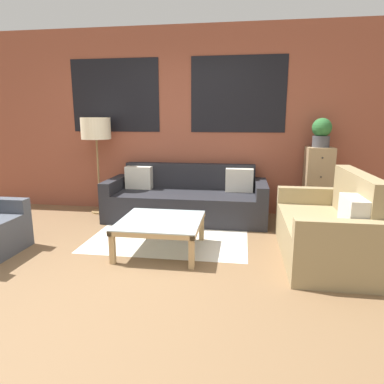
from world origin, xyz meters
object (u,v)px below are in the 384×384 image
(settee_vintage, at_px, (327,230))
(potted_plant, at_px, (322,132))
(floor_lamp, at_px, (96,131))
(coffee_table, at_px, (161,224))
(drawer_cabinet, at_px, (317,184))
(couch_dark, at_px, (187,200))

(settee_vintage, relative_size, potted_plant, 3.82)
(settee_vintage, xyz_separation_m, floor_lamp, (-3.11, 1.38, 0.96))
(settee_vintage, bearing_deg, floor_lamp, 156.06)
(coffee_table, height_order, potted_plant, potted_plant)
(floor_lamp, height_order, potted_plant, floor_lamp)
(potted_plant, bearing_deg, drawer_cabinet, -90.00)
(coffee_table, height_order, drawer_cabinet, drawer_cabinet)
(floor_lamp, relative_size, potted_plant, 3.63)
(coffee_table, bearing_deg, potted_plant, 38.07)
(couch_dark, xyz_separation_m, settee_vintage, (1.70, -1.24, 0.03))
(couch_dark, distance_m, drawer_cabinet, 1.91)
(settee_vintage, relative_size, coffee_table, 1.73)
(potted_plant, bearing_deg, couch_dark, -173.03)
(settee_vintage, xyz_separation_m, drawer_cabinet, (0.18, 1.47, 0.22))
(settee_vintage, bearing_deg, potted_plant, 83.17)
(potted_plant, bearing_deg, settee_vintage, -96.83)
(floor_lamp, xyz_separation_m, potted_plant, (3.29, 0.09, 0.00))
(drawer_cabinet, distance_m, potted_plant, 0.74)
(couch_dark, bearing_deg, potted_plant, 6.97)
(potted_plant, bearing_deg, floor_lamp, -178.40)
(coffee_table, distance_m, drawer_cabinet, 2.49)
(coffee_table, bearing_deg, drawer_cabinet, 38.07)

